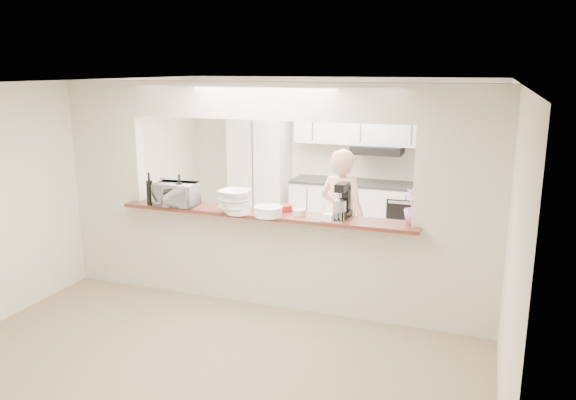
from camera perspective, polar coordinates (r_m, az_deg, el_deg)
The scene contains 19 objects.
floor at distance 6.59m, azimuth -2.13°, elevation -10.36°, with size 6.00×6.00×0.00m, color gray.
tile_overlay at distance 7.94m, azimuth 2.07°, elevation -6.10°, with size 5.00×2.90×0.01m, color silver.
partition at distance 6.14m, azimuth -2.25°, elevation 2.41°, with size 5.00×0.15×2.50m.
bar_counter at distance 6.37m, azimuth -2.19°, elevation -5.63°, with size 3.40×0.38×1.09m.
kitchen_cabinets at distance 8.83m, azimuth 3.31°, elevation 2.40°, with size 3.15×0.62×2.25m.
refrigerator at distance 8.43m, azimuth 17.87°, elevation 0.39°, with size 0.75×0.70×1.70m, color #A3A3A8.
flower_left at distance 6.71m, azimuth -12.81°, elevation 1.10°, with size 0.31×0.27×0.34m, color #EE7ED6.
wine_bottle_a at distance 6.71m, azimuth -13.87°, elevation 0.82°, with size 0.08×0.08×0.38m.
wine_bottle_b at distance 6.50m, azimuth -10.93°, elevation 0.58°, with size 0.08×0.08×0.38m.
toaster_oven at distance 6.58m, azimuth -11.28°, elevation 0.58°, with size 0.48×0.32×0.26m, color #9D9DA2.
serving_bowls at distance 6.16m, azimuth -5.41°, elevation -0.16°, with size 0.34×0.34×0.25m, color white.
plate_stack_a at distance 6.14m, azimuth -5.05°, elevation -0.80°, with size 0.27×0.27×0.12m.
plate_stack_b at distance 6.01m, azimuth -2.02°, elevation -1.15°, with size 0.31×0.31×0.11m.
red_bowl at distance 6.22m, azimuth -0.24°, elevation -0.82°, with size 0.15×0.15×0.07m, color maroon.
tan_bowl at distance 6.06m, azimuth 1.18°, elevation -1.25°, with size 0.13×0.13×0.06m, color beige.
utensil_caddy at distance 5.82m, azimuth 4.54°, elevation -1.28°, with size 0.23×0.14×0.22m.
stand_mixer at distance 5.99m, azimuth 5.56°, elevation -0.15°, with size 0.18×0.27×0.37m.
flower_right at distance 5.84m, azimuth 12.67°, elevation -0.65°, with size 0.20×0.20×0.36m, color #D374D7.
person at distance 6.88m, azimuth 5.51°, elevation -1.86°, with size 0.62×0.41×1.70m, color #DB9D8E.
Camera 1 is at (2.27, -5.59, 2.65)m, focal length 35.00 mm.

